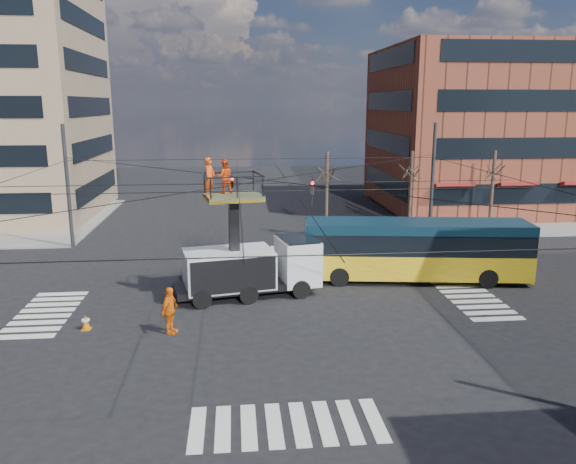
# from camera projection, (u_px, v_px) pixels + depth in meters

# --- Properties ---
(ground) EXTENTS (120.00, 120.00, 0.00)m
(ground) POSITION_uv_depth(u_px,v_px,m) (267.00, 306.00, 26.20)
(ground) COLOR black
(ground) RESTS_ON ground
(sidewalk_ne) EXTENTS (18.00, 18.00, 0.12)m
(sidewalk_ne) POSITION_uv_depth(u_px,v_px,m) (495.00, 212.00, 48.52)
(sidewalk_ne) COLOR slate
(sidewalk_ne) RESTS_ON ground
(crosswalks) EXTENTS (22.40, 22.40, 0.02)m
(crosswalks) POSITION_uv_depth(u_px,v_px,m) (267.00, 306.00, 26.20)
(crosswalks) COLOR silver
(crosswalks) RESTS_ON ground
(building_ne) EXTENTS (20.06, 16.06, 14.00)m
(building_ne) POSITION_uv_depth(u_px,v_px,m) (496.00, 129.00, 49.95)
(building_ne) COLOR brown
(building_ne) RESTS_ON ground
(overhead_network) EXTENTS (24.24, 24.24, 8.00)m
(overhead_network) POSITION_uv_depth(u_px,v_px,m) (264.00, 214.00, 25.63)
(overhead_network) COLOR #2D2D30
(overhead_network) RESTS_ON ground
(tree_a) EXTENTS (2.00, 2.00, 6.00)m
(tree_a) POSITION_uv_depth(u_px,v_px,m) (327.00, 172.00, 38.73)
(tree_a) COLOR #382B21
(tree_a) RESTS_ON ground
(tree_b) EXTENTS (2.00, 2.00, 6.00)m
(tree_b) POSITION_uv_depth(u_px,v_px,m) (412.00, 171.00, 39.29)
(tree_b) COLOR #382B21
(tree_b) RESTS_ON ground
(tree_c) EXTENTS (2.00, 2.00, 6.00)m
(tree_c) POSITION_uv_depth(u_px,v_px,m) (494.00, 170.00, 39.85)
(tree_c) COLOR #382B21
(tree_c) RESTS_ON ground
(utility_truck) EXTENTS (7.32, 3.72, 6.86)m
(utility_truck) POSITION_uv_depth(u_px,v_px,m) (251.00, 253.00, 27.22)
(utility_truck) COLOR black
(utility_truck) RESTS_ON ground
(city_bus) EXTENTS (11.94, 4.16, 3.20)m
(city_bus) POSITION_uv_depth(u_px,v_px,m) (416.00, 249.00, 29.66)
(city_bus) COLOR gold
(city_bus) RESTS_ON ground
(traffic_cone) EXTENTS (0.36, 0.36, 0.64)m
(traffic_cone) POSITION_uv_depth(u_px,v_px,m) (86.00, 322.00, 23.40)
(traffic_cone) COLOR #CE6308
(traffic_cone) RESTS_ON ground
(worker_ground) EXTENTS (0.91, 1.25, 1.98)m
(worker_ground) POSITION_uv_depth(u_px,v_px,m) (170.00, 311.00, 22.85)
(worker_ground) COLOR orange
(worker_ground) RESTS_ON ground
(flagger) EXTENTS (0.87, 1.32, 1.90)m
(flagger) POSITION_uv_depth(u_px,v_px,m) (315.00, 263.00, 29.75)
(flagger) COLOR orange
(flagger) RESTS_ON ground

